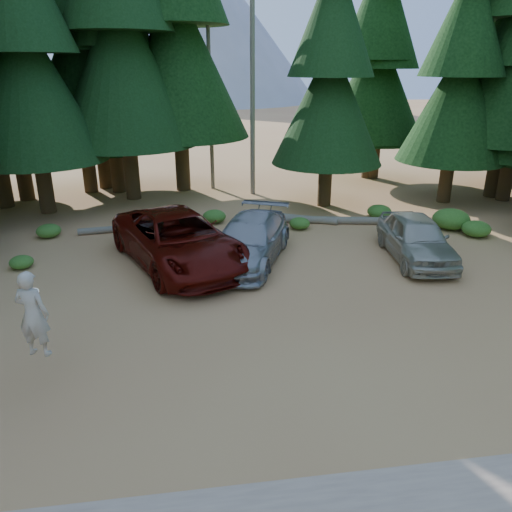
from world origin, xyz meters
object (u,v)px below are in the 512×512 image
object	(u,v)px
silver_minivan_right	(416,238)
log_left	(126,228)
log_mid	(299,218)
log_right	(332,220)
red_pickup	(178,240)
frisbee_player	(33,314)
silver_minivan_center	(249,240)

from	to	relation	value
silver_minivan_right	log_left	world-z (taller)	silver_minivan_right
log_mid	log_right	world-z (taller)	log_right
log_left	log_right	size ratio (longest dim) A/B	0.76
log_mid	red_pickup	bearing A→B (deg)	-112.74
frisbee_player	red_pickup	bearing A→B (deg)	-98.82
silver_minivan_right	log_mid	distance (m)	5.83
frisbee_player	log_mid	world-z (taller)	frisbee_player
silver_minivan_center	frisbee_player	size ratio (longest dim) A/B	2.73
silver_minivan_center	log_left	size ratio (longest dim) A/B	1.42
log_left	log_mid	size ratio (longest dim) A/B	1.10
frisbee_player	silver_minivan_right	bearing A→B (deg)	-136.79
frisbee_player	log_mid	size ratio (longest dim) A/B	0.57
log_mid	log_right	size ratio (longest dim) A/B	0.69
red_pickup	log_mid	xyz separation A→B (m)	(5.17, 4.30, -0.76)
silver_minivan_right	frisbee_player	bearing A→B (deg)	-147.33
log_mid	log_right	bearing A→B (deg)	4.83
log_left	log_right	bearing A→B (deg)	-8.54
silver_minivan_center	log_right	size ratio (longest dim) A/B	1.07
log_left	log_mid	world-z (taller)	log_mid
red_pickup	silver_minivan_center	bearing A→B (deg)	-22.52
log_mid	frisbee_player	bearing A→B (deg)	-100.08
silver_minivan_center	red_pickup	bearing A→B (deg)	-157.70
silver_minivan_right	frisbee_player	xyz separation A→B (m)	(-11.15, -5.61, 0.82)
silver_minivan_right	log_mid	size ratio (longest dim) A/B	1.34
log_right	silver_minivan_right	bearing A→B (deg)	-57.55
log_right	log_left	bearing A→B (deg)	-170.00
log_mid	silver_minivan_right	bearing A→B (deg)	-31.00
frisbee_player	log_right	distance (m)	13.83
frisbee_player	log_left	distance (m)	10.33
frisbee_player	log_right	world-z (taller)	frisbee_player
frisbee_player	log_left	xyz separation A→B (m)	(0.77, 10.19, -1.46)
silver_minivan_right	log_right	bearing A→B (deg)	117.07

